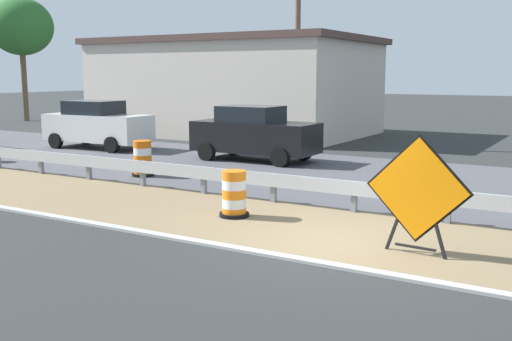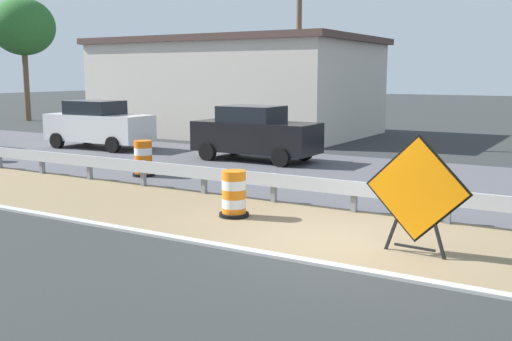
% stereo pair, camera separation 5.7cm
% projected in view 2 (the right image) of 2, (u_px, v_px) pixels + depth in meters
% --- Properties ---
extents(ground_plane, '(160.00, 160.00, 0.00)m').
position_uv_depth(ground_plane, '(334.00, 243.00, 10.96)').
color(ground_plane, '#2B2D2D').
extents(median_dirt_strip, '(3.89, 120.00, 0.01)m').
position_uv_depth(median_dirt_strip, '(350.00, 234.00, 11.59)').
color(median_dirt_strip, '#7F6B4C').
rests_on(median_dirt_strip, ground).
extents(far_lane_asphalt, '(8.46, 120.00, 0.00)m').
position_uv_depth(far_lane_asphalt, '(433.00, 184.00, 16.83)').
color(far_lane_asphalt, '#4C4C51').
rests_on(far_lane_asphalt, ground).
extents(curb_near_edge, '(0.20, 120.00, 0.11)m').
position_uv_depth(curb_near_edge, '(302.00, 262.00, 9.86)').
color(curb_near_edge, '#ADADA8').
rests_on(curb_near_edge, ground).
extents(guardrail_median, '(0.18, 55.42, 0.71)m').
position_uv_depth(guardrail_median, '(353.00, 190.00, 13.27)').
color(guardrail_median, '#ADB2B7').
rests_on(guardrail_median, ground).
extents(warning_sign_diamond, '(0.18, 1.85, 2.07)m').
position_uv_depth(warning_sign_diamond, '(417.00, 193.00, 10.10)').
color(warning_sign_diamond, black).
rests_on(warning_sign_diamond, ground).
extents(traffic_barrel_nearest, '(0.65, 0.65, 1.00)m').
position_uv_depth(traffic_barrel_nearest, '(234.00, 196.00, 12.92)').
color(traffic_barrel_nearest, orange).
rests_on(traffic_barrel_nearest, ground).
extents(traffic_barrel_close, '(0.67, 0.67, 1.07)m').
position_uv_depth(traffic_barrel_close, '(143.00, 160.00, 18.07)').
color(traffic_barrel_close, orange).
rests_on(traffic_barrel_close, ground).
extents(car_distant_a, '(2.02, 4.48, 1.94)m').
position_uv_depth(car_distant_a, '(255.00, 133.00, 21.23)').
color(car_distant_a, black).
rests_on(car_distant_a, ground).
extents(car_distant_c, '(2.12, 4.64, 1.96)m').
position_uv_depth(car_distant_c, '(98.00, 124.00, 24.75)').
color(car_distant_c, silver).
rests_on(car_distant_c, ground).
extents(roadside_shop_near, '(8.80, 13.51, 4.81)m').
position_uv_depth(roadside_shop_near, '(237.00, 86.00, 30.82)').
color(roadside_shop_near, beige).
rests_on(roadside_shop_near, ground).
extents(utility_pole_near, '(0.24, 1.80, 8.41)m').
position_uv_depth(utility_pole_near, '(299.00, 42.00, 25.12)').
color(utility_pole_near, brown).
rests_on(utility_pole_near, ground).
extents(tree_roadside, '(4.06, 4.06, 7.88)m').
position_uv_depth(tree_roadside, '(23.00, 27.00, 38.54)').
color(tree_roadside, brown).
rests_on(tree_roadside, ground).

